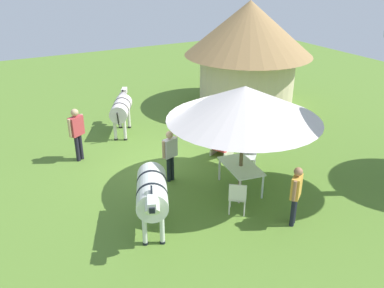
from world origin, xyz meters
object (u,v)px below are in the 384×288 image
patio_dining_table (241,168)px  striped_lounge_chair (221,148)px  standing_watcher (77,130)px  zebra_by_umbrella (121,108)px  guest_behind_table (170,151)px  guest_beside_umbrella (296,191)px  patio_chair_east_end (238,196)px  patio_chair_west_end (249,154)px  zebra_nearest_camera (152,193)px  shade_umbrella (244,103)px  thatched_hut (248,48)px

patio_dining_table → striped_lounge_chair: bearing=162.3°
standing_watcher → zebra_by_umbrella: bearing=-175.0°
guest_behind_table → standing_watcher: 3.29m
patio_dining_table → striped_lounge_chair: (-2.08, 0.66, -0.40)m
patio_dining_table → guest_beside_umbrella: 2.05m
patio_chair_east_end → striped_lounge_chair: patio_chair_east_end is taller
guest_beside_umbrella → guest_behind_table: size_ratio=1.01×
standing_watcher → patio_dining_table: bearing=100.3°
guest_behind_table → patio_chair_east_end: bearing=90.8°
patio_chair_west_end → zebra_nearest_camera: size_ratio=0.42×
patio_chair_east_end → guest_behind_table: bearing=145.4°
patio_dining_table → patio_chair_west_end: size_ratio=1.71×
patio_dining_table → striped_lounge_chair: patio_dining_table is taller
patio_dining_table → guest_behind_table: bearing=-131.9°
patio_chair_east_end → zebra_by_umbrella: 6.48m
shade_umbrella → guest_behind_table: size_ratio=2.62×
striped_lounge_chair → zebra_nearest_camera: size_ratio=0.45×
patio_chair_west_end → zebra_nearest_camera: bearing=67.2°
patio_chair_west_end → guest_behind_table: guest_behind_table is taller
patio_dining_table → shade_umbrella: bearing=45.0°
guest_beside_umbrella → striped_lounge_chair: (-4.10, 0.49, -0.69)m
patio_dining_table → zebra_by_umbrella: (-5.42, -1.56, 0.32)m
thatched_hut → guest_beside_umbrella: bearing=-27.5°
patio_dining_table → striped_lounge_chair: size_ratio=1.63×
zebra_nearest_camera → zebra_by_umbrella: bearing=-80.3°
striped_lounge_chair → shade_umbrella: bearing=-44.1°
patio_chair_west_end → guest_beside_umbrella: 3.02m
zebra_by_umbrella → guest_behind_table: bearing=-62.2°
guest_behind_table → striped_lounge_chair: guest_behind_table is taller
guest_behind_table → standing_watcher: bearing=-69.2°
patio_dining_table → zebra_nearest_camera: size_ratio=0.73×
thatched_hut → patio_chair_west_end: bearing=-34.1°
patio_chair_west_end → striped_lounge_chair: 1.26m
thatched_hut → patio_chair_west_end: (5.01, -3.39, -2.01)m
guest_beside_umbrella → standing_watcher: bearing=-95.1°
patio_chair_west_end → standing_watcher: 5.43m
guest_beside_umbrella → zebra_nearest_camera: bearing=-61.4°
patio_chair_west_end → striped_lounge_chair: size_ratio=0.95×
shade_umbrella → striped_lounge_chair: bearing=162.3°
patio_dining_table → standing_watcher: standing_watcher is taller
zebra_by_umbrella → patio_dining_table: bearing=-46.6°
patio_chair_west_end → guest_beside_umbrella: bearing=122.0°
patio_dining_table → guest_beside_umbrella: guest_beside_umbrella is taller
guest_beside_umbrella → guest_behind_table: guest_beside_umbrella is taller
thatched_hut → shade_umbrella: 7.29m
patio_chair_west_end → zebra_by_umbrella: (-4.55, -2.46, 0.45)m
patio_chair_east_end → zebra_nearest_camera: size_ratio=0.42×
patio_chair_east_end → zebra_by_umbrella: bearing=134.7°
patio_chair_east_end → patio_chair_west_end: bearing=85.8°
shade_umbrella → striped_lounge_chair: size_ratio=4.33×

